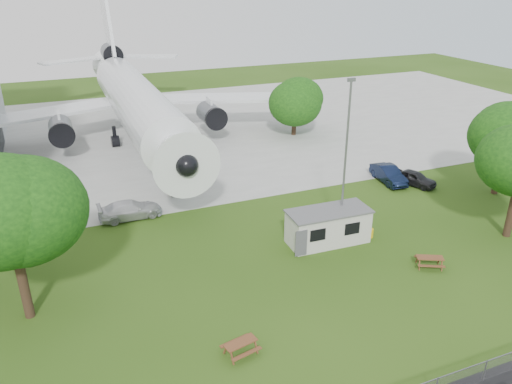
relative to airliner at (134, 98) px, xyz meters
name	(u,v)px	position (x,y,z in m)	size (l,w,h in m)	color
ground	(276,306)	(2.00, -35.86, -5.27)	(160.00, 160.00, 0.00)	#3D5E1C
concrete_apron	(152,134)	(2.00, 2.14, -5.25)	(120.00, 46.00, 0.03)	#B7B7B2
airliner	(134,98)	(0.00, 0.00, 0.00)	(46.36, 47.73, 17.69)	white
site_cabin	(328,226)	(8.85, -30.11, -3.96)	(6.79, 2.89, 2.62)	beige
picnic_west	(241,353)	(-1.46, -38.96, -5.27)	(1.80, 1.50, 0.76)	brown
picnic_east	(429,267)	(13.61, -35.84, -5.27)	(1.80, 1.50, 0.76)	brown
lamp_mast	(345,163)	(10.20, -29.66, 0.73)	(0.16, 0.16, 12.00)	slate
tree_west_small	(9,220)	(-11.89, -31.28, 1.10)	(7.72, 7.72, 10.25)	#382619
tree_east_back	(506,136)	(27.63, -27.99, 0.19)	(7.26, 7.26, 9.10)	#382619
tree_far_apron	(295,101)	(18.48, -4.74, -0.96)	(6.63, 6.63, 7.64)	#382619
car_ne_hatch	(415,178)	(22.02, -23.63, -4.57)	(1.65, 4.10, 1.40)	black
car_ne_sedan	(388,174)	(20.14, -22.06, -4.48)	(1.67, 4.80, 1.58)	black
car_apron_van	(130,210)	(-4.25, -20.49, -4.52)	(2.09, 5.14, 1.49)	silver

